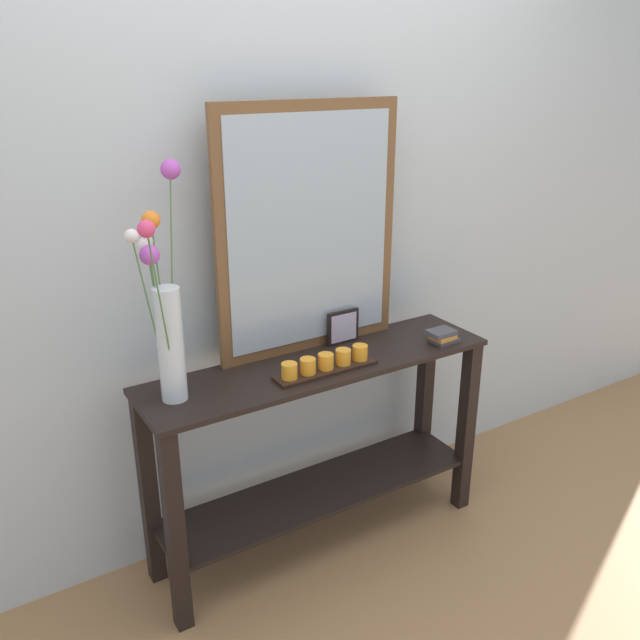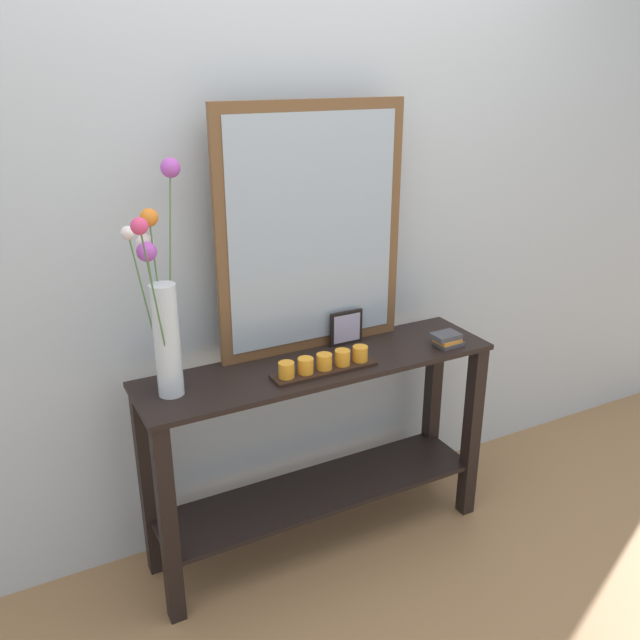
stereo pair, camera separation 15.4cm
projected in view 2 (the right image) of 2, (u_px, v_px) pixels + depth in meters
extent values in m
cube|color=#997047|center=(320.00, 539.00, 2.73)|extent=(7.00, 6.00, 0.02)
cube|color=#B2BCC1|center=(283.00, 197.00, 2.48)|extent=(6.40, 0.08, 2.70)
cube|color=black|center=(320.00, 365.00, 2.44)|extent=(1.35, 0.35, 0.02)
cube|color=black|center=(320.00, 490.00, 2.64)|extent=(1.29, 0.31, 0.02)
cube|color=black|center=(168.00, 527.00, 2.20)|extent=(0.06, 0.06, 0.77)
cube|color=black|center=(472.00, 433.00, 2.75)|extent=(0.06, 0.06, 0.77)
cube|color=black|center=(148.00, 484.00, 2.42)|extent=(0.06, 0.06, 0.77)
cube|color=black|center=(432.00, 405.00, 2.97)|extent=(0.06, 0.06, 0.77)
cube|color=brown|center=(312.00, 231.00, 2.41)|extent=(0.74, 0.03, 0.91)
cube|color=#9EADB7|center=(314.00, 232.00, 2.40)|extent=(0.66, 0.00, 0.83)
cylinder|color=silver|center=(167.00, 341.00, 2.14)|extent=(0.09, 0.09, 0.38)
cylinder|color=#4C753D|center=(157.00, 317.00, 2.15)|extent=(0.02, 0.08, 0.48)
sphere|color=silver|center=(145.00, 242.00, 2.09)|extent=(0.05, 0.05, 0.05)
cylinder|color=#4C753D|center=(170.00, 281.00, 2.15)|extent=(0.10, 0.14, 0.70)
sphere|color=#B24CB7|center=(170.00, 168.00, 2.10)|extent=(0.06, 0.06, 0.06)
cylinder|color=#4C753D|center=(158.00, 314.00, 2.03)|extent=(0.09, 0.11, 0.58)
sphere|color=#EA4275|center=(139.00, 226.00, 1.86)|extent=(0.05, 0.05, 0.05)
cylinder|color=#4C753D|center=(158.00, 323.00, 2.12)|extent=(0.03, 0.03, 0.47)
sphere|color=#B24CB7|center=(147.00, 252.00, 2.04)|extent=(0.06, 0.06, 0.06)
cylinder|color=#4C753D|center=(161.00, 307.00, 2.12)|extent=(0.01, 0.09, 0.56)
sphere|color=orange|center=(149.00, 217.00, 2.05)|extent=(0.06, 0.06, 0.06)
cylinder|color=#4C753D|center=(149.00, 315.00, 2.09)|extent=(0.08, 0.01, 0.53)
sphere|color=silver|center=(128.00, 233.00, 1.98)|extent=(0.04, 0.04, 0.04)
cube|color=black|center=(324.00, 370.00, 2.36)|extent=(0.39, 0.09, 0.01)
cylinder|color=orange|center=(286.00, 370.00, 2.29)|extent=(0.06, 0.06, 0.05)
cylinder|color=orange|center=(306.00, 366.00, 2.32)|extent=(0.06, 0.06, 0.05)
cylinder|color=orange|center=(324.00, 361.00, 2.35)|extent=(0.06, 0.06, 0.05)
cylinder|color=orange|center=(342.00, 357.00, 2.38)|extent=(0.06, 0.06, 0.05)
cylinder|color=orange|center=(360.00, 353.00, 2.42)|extent=(0.06, 0.06, 0.05)
cube|color=black|center=(346.00, 328.00, 2.57)|extent=(0.14, 0.01, 0.14)
cube|color=#ACA3BC|center=(347.00, 328.00, 2.57)|extent=(0.11, 0.00, 0.11)
cube|color=#424247|center=(449.00, 343.00, 2.58)|extent=(0.11, 0.08, 0.02)
cube|color=orange|center=(447.00, 340.00, 2.57)|extent=(0.10, 0.08, 0.02)
cube|color=#424247|center=(446.00, 336.00, 2.57)|extent=(0.11, 0.08, 0.02)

